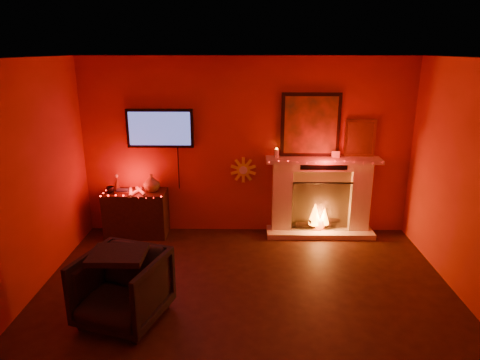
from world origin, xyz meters
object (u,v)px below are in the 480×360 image
Objects in this scene: fireplace at (321,189)px; sunburst_clock at (243,170)px; console_table at (137,211)px; tv at (160,129)px; armchair at (122,288)px.

fireplace is 1.23m from sunburst_clock.
fireplace is at bearing 2.59° from console_table.
fireplace is at bearing -1.50° from tv.
tv is 1.48× the size of armchair.
sunburst_clock is 1.76m from console_table.
armchair is at bearing -79.96° from console_table.
tv is at bearing 178.50° from fireplace.
tv is at bearing 26.19° from console_table.
fireplace reaches higher than armchair.
armchair is (0.39, -2.19, -0.01)m from console_table.
tv is at bearing -178.76° from sunburst_clock.
fireplace is 2.24× the size of console_table.
console_table is (-0.39, -0.19, -1.26)m from tv.
fireplace reaches higher than console_table.
armchair is (-1.25, -2.41, -0.62)m from sunburst_clock.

